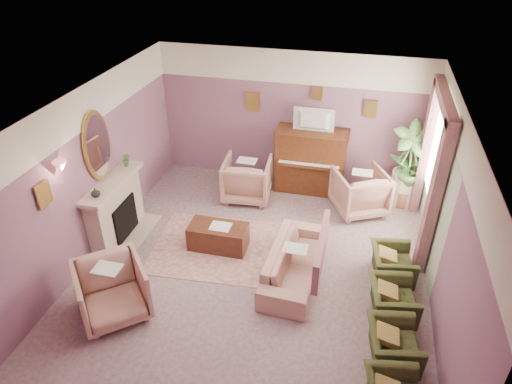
% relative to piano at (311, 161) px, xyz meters
% --- Properties ---
extents(floor, '(5.50, 6.00, 0.01)m').
position_rel_piano_xyz_m(floor, '(-0.50, -2.68, -0.65)').
color(floor, gray).
rests_on(floor, ground).
extents(ceiling, '(5.50, 6.00, 0.01)m').
position_rel_piano_xyz_m(ceiling, '(-0.50, -2.68, 2.15)').
color(ceiling, white).
rests_on(ceiling, wall_back).
extents(wall_back, '(5.50, 0.02, 2.80)m').
position_rel_piano_xyz_m(wall_back, '(-0.50, 0.32, 0.75)').
color(wall_back, '#745174').
rests_on(wall_back, floor).
extents(wall_front, '(5.50, 0.02, 2.80)m').
position_rel_piano_xyz_m(wall_front, '(-0.50, -5.68, 0.75)').
color(wall_front, '#745174').
rests_on(wall_front, floor).
extents(wall_left, '(0.02, 6.00, 2.80)m').
position_rel_piano_xyz_m(wall_left, '(-3.25, -2.68, 0.75)').
color(wall_left, '#745174').
rests_on(wall_left, floor).
extents(wall_right, '(0.02, 6.00, 2.80)m').
position_rel_piano_xyz_m(wall_right, '(2.25, -2.68, 0.75)').
color(wall_right, '#745174').
rests_on(wall_right, floor).
extents(picture_rail_band, '(5.50, 0.01, 0.65)m').
position_rel_piano_xyz_m(picture_rail_band, '(-0.50, 0.31, 1.82)').
color(picture_rail_band, white).
rests_on(picture_rail_band, wall_back).
extents(stripe_panel, '(0.01, 3.00, 2.15)m').
position_rel_piano_xyz_m(stripe_panel, '(2.23, -1.38, 0.42)').
color(stripe_panel, beige).
rests_on(stripe_panel, wall_right).
extents(fireplace_surround, '(0.30, 1.40, 1.10)m').
position_rel_piano_xyz_m(fireplace_surround, '(-3.09, -2.48, -0.10)').
color(fireplace_surround, '#C0AB97').
rests_on(fireplace_surround, floor).
extents(fireplace_inset, '(0.18, 0.72, 0.68)m').
position_rel_piano_xyz_m(fireplace_inset, '(-2.99, -2.48, -0.25)').
color(fireplace_inset, black).
rests_on(fireplace_inset, floor).
extents(fire_ember, '(0.06, 0.54, 0.10)m').
position_rel_piano_xyz_m(fire_ember, '(-2.95, -2.48, -0.43)').
color(fire_ember, '#ED5627').
rests_on(fire_ember, floor).
extents(mantel_shelf, '(0.40, 1.55, 0.07)m').
position_rel_piano_xyz_m(mantel_shelf, '(-3.06, -2.48, 0.47)').
color(mantel_shelf, '#C0AB97').
rests_on(mantel_shelf, fireplace_surround).
extents(hearth, '(0.55, 1.50, 0.02)m').
position_rel_piano_xyz_m(hearth, '(-2.89, -2.48, -0.64)').
color(hearth, '#C0AB97').
rests_on(hearth, floor).
extents(mirror_frame, '(0.04, 0.72, 1.20)m').
position_rel_piano_xyz_m(mirror_frame, '(-3.20, -2.48, 1.15)').
color(mirror_frame, gold).
rests_on(mirror_frame, wall_left).
extents(mirror_glass, '(0.01, 0.60, 1.06)m').
position_rel_piano_xyz_m(mirror_glass, '(-3.17, -2.48, 1.15)').
color(mirror_glass, white).
rests_on(mirror_glass, wall_left).
extents(sconce_shade, '(0.20, 0.20, 0.16)m').
position_rel_piano_xyz_m(sconce_shade, '(-3.12, -3.53, 1.33)').
color(sconce_shade, '#FF9280').
rests_on(sconce_shade, wall_left).
extents(piano, '(1.40, 0.60, 1.30)m').
position_rel_piano_xyz_m(piano, '(0.00, 0.00, 0.00)').
color(piano, '#4E2612').
rests_on(piano, floor).
extents(piano_keyshelf, '(1.30, 0.12, 0.06)m').
position_rel_piano_xyz_m(piano_keyshelf, '(-0.00, -0.35, 0.07)').
color(piano_keyshelf, '#4E2612').
rests_on(piano_keyshelf, piano).
extents(piano_keys, '(1.20, 0.08, 0.02)m').
position_rel_piano_xyz_m(piano_keys, '(0.00, -0.35, 0.11)').
color(piano_keys, white).
rests_on(piano_keys, piano).
extents(piano_top, '(1.45, 0.65, 0.04)m').
position_rel_piano_xyz_m(piano_top, '(0.00, 0.00, 0.66)').
color(piano_top, '#4E2612').
rests_on(piano_top, piano).
extents(television, '(0.80, 0.12, 0.48)m').
position_rel_piano_xyz_m(television, '(0.00, -0.05, 0.95)').
color(television, black).
rests_on(television, piano).
extents(print_back_left, '(0.30, 0.03, 0.38)m').
position_rel_piano_xyz_m(print_back_left, '(-1.30, 0.28, 1.07)').
color(print_back_left, gold).
rests_on(print_back_left, wall_back).
extents(print_back_right, '(0.26, 0.03, 0.34)m').
position_rel_piano_xyz_m(print_back_right, '(1.05, 0.28, 1.13)').
color(print_back_right, gold).
rests_on(print_back_right, wall_back).
extents(print_back_mid, '(0.22, 0.03, 0.26)m').
position_rel_piano_xyz_m(print_back_mid, '(0.00, 0.28, 1.35)').
color(print_back_mid, gold).
rests_on(print_back_mid, wall_back).
extents(print_left_wall, '(0.03, 0.28, 0.36)m').
position_rel_piano_xyz_m(print_left_wall, '(-3.21, -3.88, 1.07)').
color(print_left_wall, gold).
rests_on(print_left_wall, wall_left).
extents(window_blind, '(0.03, 1.40, 1.80)m').
position_rel_piano_xyz_m(window_blind, '(2.20, -1.13, 1.05)').
color(window_blind, beige).
rests_on(window_blind, wall_right).
extents(curtain_left, '(0.16, 0.34, 2.60)m').
position_rel_piano_xyz_m(curtain_left, '(2.12, -2.05, 0.65)').
color(curtain_left, '#92575E').
rests_on(curtain_left, floor).
extents(curtain_right, '(0.16, 0.34, 2.60)m').
position_rel_piano_xyz_m(curtain_right, '(2.12, -0.21, 0.65)').
color(curtain_right, '#92575E').
rests_on(curtain_right, floor).
extents(pelmet, '(0.16, 2.20, 0.16)m').
position_rel_piano_xyz_m(pelmet, '(2.12, -1.13, 1.91)').
color(pelmet, '#92575E').
rests_on(pelmet, wall_right).
extents(mantel_plant, '(0.16, 0.16, 0.28)m').
position_rel_piano_xyz_m(mantel_plant, '(-3.05, -1.93, 0.64)').
color(mantel_plant, '#4E813D').
rests_on(mantel_plant, mantel_shelf).
extents(mantel_vase, '(0.16, 0.16, 0.16)m').
position_rel_piano_xyz_m(mantel_vase, '(-3.05, -2.98, 0.58)').
color(mantel_vase, white).
rests_on(mantel_vase, mantel_shelf).
extents(area_rug, '(2.62, 1.97, 0.01)m').
position_rel_piano_xyz_m(area_rug, '(-1.12, -2.36, -0.64)').
color(area_rug, tan).
rests_on(area_rug, floor).
extents(coffee_table, '(1.00, 0.51, 0.45)m').
position_rel_piano_xyz_m(coffee_table, '(-1.25, -2.36, -0.43)').
color(coffee_table, '#492315').
rests_on(coffee_table, floor).
extents(table_paper, '(0.35, 0.28, 0.01)m').
position_rel_piano_xyz_m(table_paper, '(-1.20, -2.36, -0.20)').
color(table_paper, white).
rests_on(table_paper, coffee_table).
extents(sofa, '(0.64, 1.93, 0.78)m').
position_rel_piano_xyz_m(sofa, '(0.15, -2.77, -0.26)').
color(sofa, tan).
rests_on(sofa, floor).
extents(sofa_throw, '(0.10, 1.46, 0.54)m').
position_rel_piano_xyz_m(sofa_throw, '(0.55, -2.77, -0.05)').
color(sofa_throw, '#92575E').
rests_on(sofa_throw, sofa).
extents(floral_armchair_left, '(0.92, 0.92, 0.96)m').
position_rel_piano_xyz_m(floral_armchair_left, '(-1.18, -0.65, -0.17)').
color(floral_armchair_left, tan).
rests_on(floral_armchair_left, floor).
extents(floral_armchair_right, '(0.92, 0.92, 0.96)m').
position_rel_piano_xyz_m(floral_armchair_right, '(1.05, -0.60, -0.17)').
color(floral_armchair_right, tan).
rests_on(floral_armchair_right, floor).
extents(floral_armchair_front, '(0.92, 0.92, 0.96)m').
position_rel_piano_xyz_m(floral_armchair_front, '(-2.24, -4.19, -0.17)').
color(floral_armchair_front, tan).
rests_on(floral_armchair_front, floor).
extents(olive_chair_b, '(0.53, 0.75, 0.65)m').
position_rel_piano_xyz_m(olive_chair_b, '(1.67, -4.04, -0.33)').
color(olive_chair_b, '#3C411E').
rests_on(olive_chair_b, floor).
extents(olive_chair_c, '(0.53, 0.75, 0.65)m').
position_rel_piano_xyz_m(olive_chair_c, '(1.67, -3.22, -0.33)').
color(olive_chair_c, '#3C411E').
rests_on(olive_chair_c, floor).
extents(olive_chair_d, '(0.53, 0.75, 0.65)m').
position_rel_piano_xyz_m(olive_chair_d, '(1.67, -2.40, -0.33)').
color(olive_chair_d, '#3C411E').
rests_on(olive_chair_d, floor).
extents(side_table, '(0.52, 0.52, 0.70)m').
position_rel_piano_xyz_m(side_table, '(1.89, -0.09, -0.30)').
color(side_table, silver).
rests_on(side_table, floor).
extents(side_plant_big, '(0.30, 0.30, 0.34)m').
position_rel_piano_xyz_m(side_plant_big, '(1.89, -0.09, 0.22)').
color(side_plant_big, '#4E813D').
rests_on(side_plant_big, side_table).
extents(side_plant_small, '(0.16, 0.16, 0.28)m').
position_rel_piano_xyz_m(side_plant_small, '(2.01, -0.19, 0.19)').
color(side_plant_small, '#4E813D').
rests_on(side_plant_small, side_table).
extents(palm_pot, '(0.34, 0.34, 0.34)m').
position_rel_piano_xyz_m(palm_pot, '(1.89, -0.19, -0.48)').
color(palm_pot, '#AB6342').
rests_on(palm_pot, floor).
extents(palm_plant, '(0.76, 0.76, 1.44)m').
position_rel_piano_xyz_m(palm_plant, '(1.89, -0.19, 0.41)').
color(palm_plant, '#4E813D').
rests_on(palm_plant, palm_pot).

